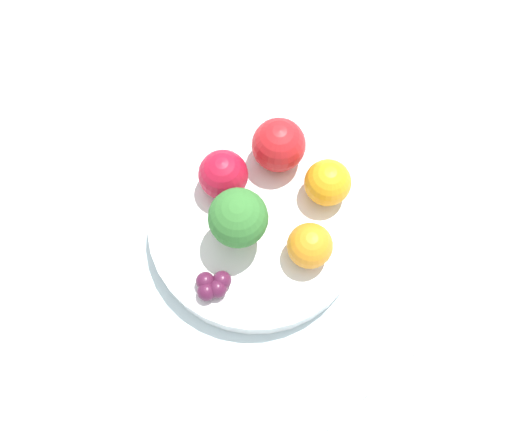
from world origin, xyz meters
TOP-DOWN VIEW (x-y plane):
  - ground_plane at (0.00, 0.00)m, footprint 6.00×6.00m
  - table_surface at (0.00, 0.00)m, footprint 1.20×1.20m
  - bowl at (0.00, 0.00)m, footprint 0.21×0.21m
  - broccoli at (0.02, -0.01)m, footprint 0.05×0.05m
  - apple_red at (-0.02, -0.04)m, footprint 0.05×0.05m
  - apple_green at (-0.07, -0.01)m, footprint 0.05×0.05m
  - orange_front at (-0.06, 0.05)m, footprint 0.04×0.04m
  - orange_back at (0.01, 0.06)m, footprint 0.04×0.04m
  - grape_cluster at (0.08, -0.01)m, footprint 0.03×0.03m

SIDE VIEW (x-z plane):
  - ground_plane at x=0.00m, z-range 0.00..0.00m
  - table_surface at x=0.00m, z-range 0.00..0.02m
  - bowl at x=0.00m, z-range 0.02..0.05m
  - grape_cluster at x=0.08m, z-range 0.05..0.06m
  - orange_back at x=0.01m, z-range 0.05..0.09m
  - orange_front at x=-0.06m, z-range 0.05..0.09m
  - apple_red at x=-0.02m, z-range 0.05..0.09m
  - apple_green at x=-0.07m, z-range 0.05..0.10m
  - broccoli at x=0.02m, z-range 0.05..0.13m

